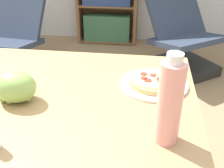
# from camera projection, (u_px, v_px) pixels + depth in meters

# --- Properties ---
(dining_table) EXTENTS (1.05, 0.85, 0.74)m
(dining_table) POSITION_uv_depth(u_px,v_px,m) (59.00, 119.00, 1.10)
(dining_table) COLOR tan
(dining_table) RESTS_ON ground_plane
(pizza_on_plate) EXTENTS (0.27, 0.27, 0.04)m
(pizza_on_plate) POSITION_uv_depth(u_px,v_px,m) (154.00, 82.00, 1.11)
(pizza_on_plate) COLOR white
(pizza_on_plate) RESTS_ON dining_table
(grape_bunch) EXTENTS (0.16, 0.12, 0.11)m
(grape_bunch) POSITION_uv_depth(u_px,v_px,m) (15.00, 87.00, 1.00)
(grape_bunch) COLOR #93BC5B
(grape_bunch) RESTS_ON dining_table
(drink_bottle) EXTENTS (0.07, 0.07, 0.28)m
(drink_bottle) POSITION_uv_depth(u_px,v_px,m) (170.00, 103.00, 0.77)
(drink_bottle) COLOR pink
(drink_bottle) RESTS_ON dining_table
(lounge_chair_near) EXTENTS (0.65, 0.82, 0.88)m
(lounge_chair_near) POSITION_uv_depth(u_px,v_px,m) (12.00, 45.00, 2.72)
(lounge_chair_near) COLOR black
(lounge_chair_near) RESTS_ON ground_plane
(lounge_chair_far) EXTENTS (0.87, 0.95, 0.88)m
(lounge_chair_far) POSITION_uv_depth(u_px,v_px,m) (180.00, 43.00, 2.77)
(lounge_chair_far) COLOR black
(lounge_chair_far) RESTS_ON ground_plane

